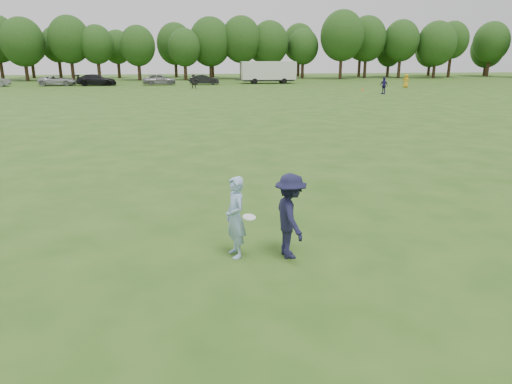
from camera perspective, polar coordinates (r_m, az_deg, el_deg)
ground at (r=9.50m, az=-2.36°, el=-8.39°), size 200.00×200.00×0.00m
thrower at (r=9.35m, az=-2.60°, el=-3.17°), size 0.56×0.71×1.71m
defender at (r=9.33m, az=4.31°, el=-3.02°), size 0.76×1.20×1.77m
player_far_b at (r=52.67m, az=15.67°, el=12.68°), size 0.87×1.13×1.79m
player_far_c at (r=64.00m, az=18.25°, el=13.06°), size 1.03×0.96×1.76m
player_far_d at (r=60.48m, az=-7.80°, el=13.56°), size 1.71×0.87×1.77m
car_c at (r=70.56m, az=-23.53°, el=12.64°), size 5.03×2.38×1.39m
car_d at (r=68.89m, az=-19.33°, el=13.08°), size 5.42×2.42×1.54m
car_e at (r=67.98m, az=-12.00°, el=13.61°), size 4.76×2.27×1.57m
car_f at (r=67.76m, az=-6.48°, el=13.76°), size 4.22×1.53×1.38m
field_cone at (r=57.05m, az=13.15°, el=12.37°), size 0.28×0.28×0.30m
disc_in_play at (r=9.16m, az=-0.86°, el=-3.18°), size 0.28×0.28×0.09m
cargo_trailer at (r=70.39m, az=1.54°, el=14.85°), size 9.00×2.75×3.20m
treeline at (r=85.57m, az=-5.82°, el=18.10°), size 130.35×18.39×11.74m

